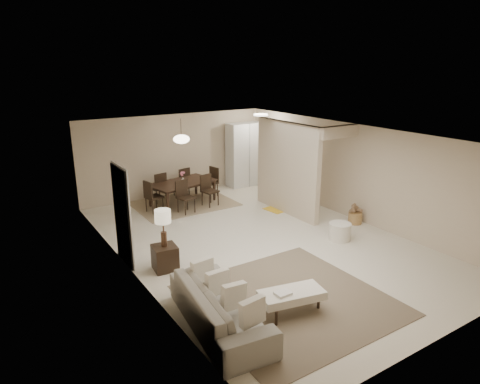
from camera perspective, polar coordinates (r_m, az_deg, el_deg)
floor at (r=10.05m, az=2.50°, el=-6.52°), size 9.00×9.00×0.00m
ceiling at (r=9.34m, az=2.69°, el=7.69°), size 9.00×9.00×0.00m
back_wall at (r=13.43m, az=-8.61°, el=4.93°), size 6.00×0.00×6.00m
left_wall at (r=8.33m, az=-14.52°, el=-2.89°), size 0.00×9.00×9.00m
right_wall at (r=11.56m, az=14.83°, el=2.61°), size 0.00×9.00×9.00m
partition at (r=11.64m, az=6.28°, el=3.17°), size 0.15×2.50×2.50m
doorway at (r=8.96m, az=-15.47°, el=-3.12°), size 0.04×0.90×2.04m
pantry_cabinet at (r=14.28m, az=0.65°, el=5.02°), size 1.20×0.55×2.10m
flush_light at (r=13.25m, az=2.79°, el=10.25°), size 0.44×0.44×0.05m
living_rug at (r=7.77m, az=6.53°, el=-14.10°), size 3.20×3.20×0.01m
sofa at (r=6.91m, az=-2.72°, el=-15.03°), size 2.43×1.20×0.68m
ottoman_bench at (r=7.31m, az=6.88°, el=-13.52°), size 1.15×0.70×0.39m
side_table at (r=8.77m, az=-9.97°, el=-8.63°), size 0.51×0.51×0.51m
table_lamp at (r=8.45m, az=-10.25°, el=-3.63°), size 0.32×0.32×0.76m
round_pouf at (r=10.30m, az=13.16°, el=-5.16°), size 0.52×0.52×0.40m
wicker_basket at (r=11.43m, az=15.08°, el=-3.36°), size 0.38×0.38×0.30m
dining_rug at (r=12.70m, az=-7.47°, el=-1.54°), size 2.80×2.10×0.01m
dining_table at (r=12.60m, az=-7.53°, el=-0.14°), size 2.06×1.42×0.66m
dining_chairs at (r=12.56m, az=-7.55°, el=0.40°), size 2.47×1.99×0.91m
vase at (r=12.49m, az=-7.60°, el=1.62°), size 0.17×0.17×0.14m
yellow_mat at (r=12.31m, az=5.64°, el=-2.07°), size 1.08×0.75×0.01m
pendant_light at (r=12.23m, az=-7.82°, el=7.00°), size 0.46×0.46×0.71m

